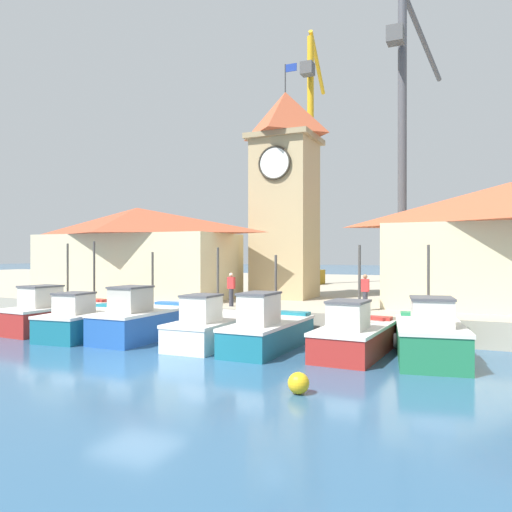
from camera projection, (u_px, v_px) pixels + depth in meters
The scene contains 17 objects.
ground_plane at pixel (137, 368), 15.67m from camera, with size 300.00×300.00×0.00m, color #2D567A.
quay_wharf at pixel (346, 291), 41.01m from camera, with size 120.00×40.00×1.07m, color #A89E89.
fishing_boat_far_left at pixel (56, 315), 23.40m from camera, with size 2.53×5.27×4.10m.
fishing_boat_left_outer at pixel (85, 321), 21.54m from camera, with size 2.41×4.70×4.16m.
fishing_boat_left_inner at pixel (143, 320), 21.05m from camera, with size 2.18×5.04×3.68m.
fishing_boat_mid_left at pixel (210, 328), 19.55m from camera, with size 2.07×4.59×3.86m.
fishing_boat_center at pixel (268, 330), 18.79m from camera, with size 2.03×5.29×3.56m.
fishing_boat_mid_right at pixel (354, 336), 17.70m from camera, with size 2.30×4.85×3.93m.
fishing_boat_right_inner at pixel (430, 337), 16.84m from camera, with size 2.87×5.03×3.92m.
clock_tower at pixel (285, 189), 28.82m from camera, with size 3.74×3.74×13.50m.
warehouse_left at pixel (137, 251), 29.30m from camera, with size 11.89×5.41×5.25m.
warehouse_right at pixel (511, 243), 23.49m from camera, with size 11.41×6.96×5.91m.
port_crane_near at pixel (311, 187), 41.89m from camera, with size 2.00×7.69×21.38m.
port_crane_far at pixel (404, 175), 32.14m from camera, with size 2.88×10.42×19.58m.
mooring_buoy at pixel (299, 383), 12.78m from camera, with size 0.56×0.56×0.56m, color gold.
dock_worker_near_tower at pixel (365, 292), 22.16m from camera, with size 0.34×0.22×1.62m.
dock_worker_along_quay at pixel (231, 289), 24.03m from camera, with size 0.34×0.22×1.62m.
Camera 1 is at (9.72, -12.83, 3.59)m, focal length 35.00 mm.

